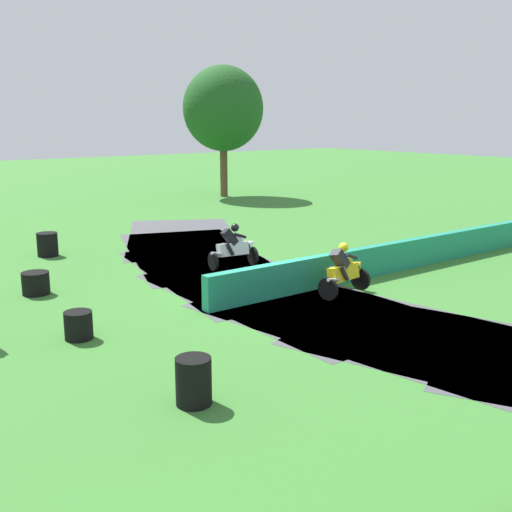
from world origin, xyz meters
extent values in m
plane|color=#38752D|center=(0.00, 0.00, 0.00)|extent=(120.00, 120.00, 0.00)
cube|color=#47474C|center=(2.27, 8.70, 0.00)|extent=(7.69, 9.38, 0.01)
cube|color=#47474C|center=(1.04, 5.93, 0.00)|extent=(6.71, 9.32, 0.01)
cube|color=#47474C|center=(0.28, 3.01, 0.00)|extent=(5.56, 9.01, 0.01)
cube|color=#47474C|center=(0.00, 0.00, 0.00)|extent=(4.26, 8.45, 0.01)
cube|color=#47474C|center=(0.22, -3.01, 0.00)|extent=(5.40, 8.95, 0.01)
cube|color=#47474C|center=(0.92, -5.95, 0.00)|extent=(6.58, 9.29, 0.01)
cube|color=#1E8466|center=(5.41, -0.06, 0.45)|extent=(15.36, 0.46, 0.90)
cylinder|color=black|center=(1.58, 3.18, 0.30)|extent=(0.19, 0.69, 0.69)
cylinder|color=black|center=(0.19, 3.37, 0.30)|extent=(0.19, 0.69, 0.69)
cube|color=silver|center=(0.89, 3.32, 0.59)|extent=(1.04, 0.48, 0.44)
ellipsoid|color=silver|center=(1.08, 3.34, 0.85)|extent=(0.48, 0.37, 0.28)
cone|color=silver|center=(1.57, 3.24, 0.71)|extent=(0.43, 0.40, 0.45)
cylinder|color=#B2B2B7|center=(0.28, 3.27, 0.53)|extent=(0.42, 0.17, 0.17)
cube|color=black|center=(0.82, 3.39, 0.97)|extent=(0.53, 0.41, 0.60)
sphere|color=black|center=(1.05, 3.40, 1.25)|extent=(0.26, 0.26, 0.26)
cylinder|color=black|center=(1.12, 3.53, 0.97)|extent=(0.43, 0.17, 0.24)
cylinder|color=black|center=(1.07, 3.18, 1.02)|extent=(0.43, 0.17, 0.24)
cylinder|color=black|center=(0.74, 3.52, 0.58)|extent=(0.27, 0.19, 0.42)
cylinder|color=black|center=(0.69, 3.17, 0.64)|extent=(0.27, 0.19, 0.42)
cylinder|color=black|center=(2.17, -0.88, 0.29)|extent=(0.18, 0.71, 0.70)
cylinder|color=black|center=(0.78, -1.06, 0.29)|extent=(0.18, 0.71, 0.70)
cube|color=yellow|center=(1.47, -0.91, 0.59)|extent=(1.04, 0.47, 0.45)
ellipsoid|color=yellow|center=(1.64, -0.84, 0.84)|extent=(0.48, 0.37, 0.29)
cone|color=yellow|center=(2.14, -0.81, 0.71)|extent=(0.43, 0.41, 0.46)
cylinder|color=#B2B2B7|center=(0.89, -1.12, 0.53)|extent=(0.42, 0.14, 0.17)
cube|color=#28282D|center=(1.38, -0.85, 0.96)|extent=(0.53, 0.39, 0.61)
sphere|color=yellow|center=(1.59, -0.77, 1.24)|extent=(0.26, 0.26, 0.26)
cylinder|color=#28282D|center=(1.64, -0.64, 0.96)|extent=(0.43, 0.13, 0.24)
cylinder|color=#28282D|center=(1.68, -0.99, 1.02)|extent=(0.43, 0.13, 0.24)
cylinder|color=#28282D|center=(1.27, -0.76, 0.57)|extent=(0.29, 0.18, 0.42)
cylinder|color=#28282D|center=(1.31, -1.11, 0.64)|extent=(0.29, 0.18, 0.42)
cylinder|color=black|center=(-3.14, 8.52, 0.10)|extent=(0.69, 0.69, 0.20)
cylinder|color=black|center=(-3.14, 8.52, 0.30)|extent=(0.69, 0.69, 0.20)
cylinder|color=black|center=(-3.14, 8.52, 0.50)|extent=(0.69, 0.69, 0.20)
cylinder|color=black|center=(-3.14, 8.52, 0.70)|extent=(0.69, 0.69, 0.20)
cylinder|color=black|center=(-4.99, 4.09, 0.10)|extent=(0.72, 0.72, 0.20)
cylinder|color=black|center=(-4.99, 4.09, 0.30)|extent=(0.72, 0.72, 0.20)
cylinder|color=black|center=(-4.99, 4.09, 0.50)|extent=(0.72, 0.72, 0.20)
cylinder|color=black|center=(-5.39, 0.13, 0.10)|extent=(0.60, 0.60, 0.20)
cylinder|color=black|center=(-5.39, 0.13, 0.30)|extent=(0.60, 0.60, 0.20)
cylinder|color=black|center=(-5.39, 0.13, 0.50)|extent=(0.60, 0.60, 0.20)
cylinder|color=black|center=(-5.07, -3.96, 0.10)|extent=(0.59, 0.59, 0.20)
cylinder|color=black|center=(-5.07, -3.96, 0.30)|extent=(0.59, 0.59, 0.20)
cylinder|color=black|center=(-5.07, -3.96, 0.50)|extent=(0.59, 0.59, 0.20)
cylinder|color=black|center=(-5.07, -3.96, 0.70)|extent=(0.59, 0.59, 0.20)
cylinder|color=brown|center=(10.93, 18.34, 1.58)|extent=(0.44, 0.44, 3.16)
ellipsoid|color=#1E511E|center=(10.93, 18.34, 5.16)|extent=(4.70, 4.70, 4.94)
camera|label=1|loc=(-9.90, -11.91, 4.57)|focal=42.87mm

